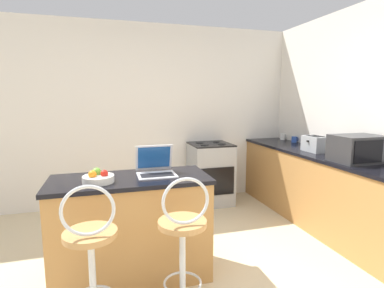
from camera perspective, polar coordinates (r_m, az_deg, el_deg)
wall_back at (r=4.44m, az=-9.46°, el=5.38°), size 12.00×0.06×2.60m
breakfast_bar at (r=2.71m, az=-11.38°, el=-15.43°), size 1.32×0.58×0.89m
counter_right at (r=3.95m, az=23.94°, el=-8.23°), size 0.60×3.04×0.89m
bar_stool_near at (r=2.17m, az=-18.56°, el=-20.89°), size 0.40×0.40×1.04m
bar_stool_far at (r=2.22m, az=-1.71°, el=-19.69°), size 0.40×0.40×1.04m
laptop at (r=2.63m, az=-6.95°, el=-4.39°), size 0.33×0.30×0.25m
microwave at (r=3.53m, az=28.99°, el=-0.79°), size 0.49×0.36×0.28m
toaster at (r=4.00m, az=22.41°, el=0.02°), size 0.22×0.30×0.20m
stove_range at (r=4.46m, az=3.53°, el=-5.60°), size 0.58×0.58×0.90m
fruit_bowl at (r=2.47m, az=-17.44°, el=-6.18°), size 0.24×0.24×0.11m
mug_white at (r=4.98m, az=16.91°, el=1.36°), size 0.09×0.08×0.10m
mug_blue at (r=4.73m, az=18.91°, el=0.84°), size 0.10×0.08×0.09m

